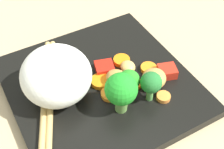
# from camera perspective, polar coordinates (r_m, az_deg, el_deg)

# --- Properties ---
(ground_plane) EXTENTS (1.10, 1.10, 0.02)m
(ground_plane) POSITION_cam_1_polar(r_m,az_deg,el_deg) (0.49, -2.04, -3.56)
(ground_plane) COLOR tan
(square_plate) EXTENTS (0.28, 0.28, 0.02)m
(square_plate) POSITION_cam_1_polar(r_m,az_deg,el_deg) (0.48, -2.10, -2.18)
(square_plate) COLOR black
(square_plate) RESTS_ON ground_plane
(rice_mound) EXTENTS (0.12, 0.12, 0.08)m
(rice_mound) POSITION_cam_1_polar(r_m,az_deg,el_deg) (0.43, -10.20, -0.16)
(rice_mound) COLOR white
(rice_mound) RESTS_ON square_plate
(broccoli_floret_0) EXTENTS (0.03, 0.03, 0.05)m
(broccoli_floret_0) POSITION_cam_1_polar(r_m,az_deg,el_deg) (0.43, 7.18, -1.62)
(broccoli_floret_0) COLOR #589C4A
(broccoli_floret_0) RESTS_ON square_plate
(broccoli_floret_1) EXTENTS (0.03, 0.03, 0.05)m
(broccoli_floret_1) POSITION_cam_1_polar(r_m,az_deg,el_deg) (0.43, 3.09, -1.31)
(broccoli_floret_1) COLOR #539E41
(broccoli_floret_1) RESTS_ON square_plate
(broccoli_floret_2) EXTENTS (0.04, 0.04, 0.06)m
(broccoli_floret_2) POSITION_cam_1_polar(r_m,az_deg,el_deg) (0.41, 1.56, -2.99)
(broccoli_floret_2) COLOR #639544
(broccoli_floret_2) RESTS_ON square_plate
(carrot_slice_0) EXTENTS (0.04, 0.04, 0.01)m
(carrot_slice_0) POSITION_cam_1_polar(r_m,az_deg,el_deg) (0.47, -2.13, -1.24)
(carrot_slice_0) COLOR orange
(carrot_slice_0) RESTS_ON square_plate
(carrot_slice_1) EXTENTS (0.03, 0.03, 0.01)m
(carrot_slice_1) POSITION_cam_1_polar(r_m,az_deg,el_deg) (0.49, 6.73, 1.14)
(carrot_slice_1) COLOR orange
(carrot_slice_1) RESTS_ON square_plate
(carrot_slice_2) EXTENTS (0.03, 0.03, 0.01)m
(carrot_slice_2) POSITION_cam_1_polar(r_m,az_deg,el_deg) (0.46, 4.03, -1.66)
(carrot_slice_2) COLOR orange
(carrot_slice_2) RESTS_ON square_plate
(carrot_slice_3) EXTENTS (0.03, 0.03, 0.01)m
(carrot_slice_3) POSITION_cam_1_polar(r_m,az_deg,el_deg) (0.45, -0.72, -3.78)
(carrot_slice_3) COLOR orange
(carrot_slice_3) RESTS_ON square_plate
(carrot_slice_4) EXTENTS (0.03, 0.03, 0.01)m
(carrot_slice_4) POSITION_cam_1_polar(r_m,az_deg,el_deg) (0.50, 1.78, 2.58)
(carrot_slice_4) COLOR orange
(carrot_slice_4) RESTS_ON square_plate
(carrot_slice_5) EXTENTS (0.03, 0.03, 0.01)m
(carrot_slice_5) POSITION_cam_1_polar(r_m,az_deg,el_deg) (0.45, 9.44, -4.09)
(carrot_slice_5) COLOR orange
(carrot_slice_5) RESTS_ON square_plate
(pepper_chunk_0) EXTENTS (0.03, 0.04, 0.01)m
(pepper_chunk_0) POSITION_cam_1_polar(r_m,az_deg,el_deg) (0.48, -1.40, 1.22)
(pepper_chunk_0) COLOR red
(pepper_chunk_0) RESTS_ON square_plate
(pepper_chunk_1) EXTENTS (0.03, 0.03, 0.02)m
(pepper_chunk_1) POSITION_cam_1_polar(r_m,az_deg,el_deg) (0.48, 10.09, 0.56)
(pepper_chunk_1) COLOR red
(pepper_chunk_1) RESTS_ON square_plate
(chicken_piece_0) EXTENTS (0.05, 0.05, 0.03)m
(chicken_piece_0) POSITION_cam_1_polar(r_m,az_deg,el_deg) (0.46, 7.72, -0.73)
(chicken_piece_0) COLOR tan
(chicken_piece_0) RESTS_ON square_plate
(chicken_piece_1) EXTENTS (0.05, 0.04, 0.03)m
(chicken_piece_1) POSITION_cam_1_polar(r_m,az_deg,el_deg) (0.46, 1.11, -0.93)
(chicken_piece_1) COLOR #BF9046
(chicken_piece_1) RESTS_ON square_plate
(chicken_piece_2) EXTENTS (0.03, 0.03, 0.02)m
(chicken_piece_2) POSITION_cam_1_polar(r_m,az_deg,el_deg) (0.48, 2.99, 1.33)
(chicken_piece_2) COLOR tan
(chicken_piece_2) RESTS_ON square_plate
(chopstick_pair) EXTENTS (0.22, 0.12, 0.01)m
(chopstick_pair) POSITION_cam_1_polar(r_m,az_deg,el_deg) (0.45, -11.75, -4.27)
(chopstick_pair) COLOR tan
(chopstick_pair) RESTS_ON square_plate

